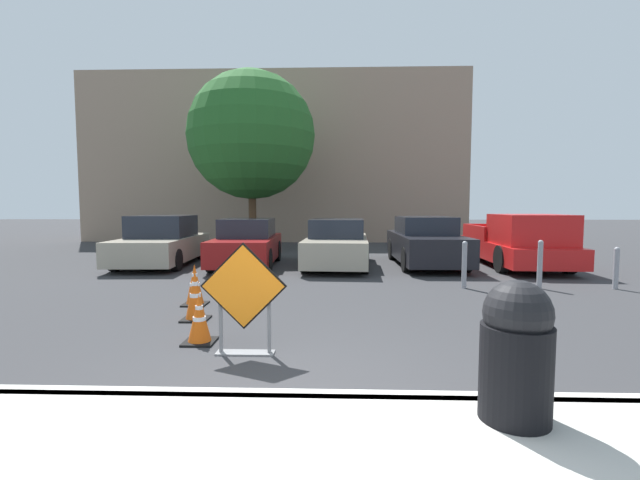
# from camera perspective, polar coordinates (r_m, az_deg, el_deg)

# --- Properties ---
(ground_plane) EXTENTS (96.00, 96.00, 0.00)m
(ground_plane) POSITION_cam_1_polar(r_m,az_deg,el_deg) (13.87, 0.22, -3.12)
(ground_plane) COLOR #333335
(sidewalk_strip) EXTENTS (31.09, 2.02, 0.14)m
(sidewalk_strip) POSITION_cam_1_polar(r_m,az_deg,el_deg) (3.27, -6.07, -28.06)
(sidewalk_strip) COLOR beige
(sidewalk_strip) RESTS_ON ground_plane
(curb_lip) EXTENTS (31.09, 0.20, 0.14)m
(curb_lip) POSITION_cam_1_polar(r_m,az_deg,el_deg) (4.15, -4.01, -20.58)
(curb_lip) COLOR beige
(curb_lip) RESTS_ON ground_plane
(road_closed_sign) EXTENTS (1.07, 0.20, 1.40)m
(road_closed_sign) POSITION_cam_1_polar(r_m,az_deg,el_deg) (5.35, -10.13, -7.30)
(road_closed_sign) COLOR black
(road_closed_sign) RESTS_ON ground_plane
(traffic_cone_nearest) EXTENTS (0.41, 0.41, 0.66)m
(traffic_cone_nearest) POSITION_cam_1_polar(r_m,az_deg,el_deg) (6.05, -15.79, -10.16)
(traffic_cone_nearest) COLOR black
(traffic_cone_nearest) RESTS_ON ground_plane
(traffic_cone_second) EXTENTS (0.42, 0.42, 0.81)m
(traffic_cone_second) POSITION_cam_1_polar(r_m,az_deg,el_deg) (7.23, -16.30, -7.14)
(traffic_cone_second) COLOR black
(traffic_cone_second) RESTS_ON ground_plane
(traffic_cone_third) EXTENTS (0.43, 0.43, 0.77)m
(traffic_cone_third) POSITION_cam_1_polar(r_m,az_deg,el_deg) (8.33, -16.36, -5.78)
(traffic_cone_third) COLOR black
(traffic_cone_third) RESTS_ON ground_plane
(parked_car_nearest) EXTENTS (2.12, 4.55, 1.55)m
(parked_car_nearest) POSITION_cam_1_polar(r_m,az_deg,el_deg) (14.38, -20.28, -0.30)
(parked_car_nearest) COLOR #A39984
(parked_car_nearest) RESTS_ON ground_plane
(parked_car_second) EXTENTS (1.87, 4.23, 1.46)m
(parked_car_second) POSITION_cam_1_polar(r_m,az_deg,el_deg) (13.33, -9.66, -0.56)
(parked_car_second) COLOR maroon
(parked_car_second) RESTS_ON ground_plane
(parked_car_third) EXTENTS (2.04, 4.52, 1.45)m
(parked_car_third) POSITION_cam_1_polar(r_m,az_deg,el_deg) (13.12, 2.29, -0.61)
(parked_car_third) COLOR #A39984
(parked_car_third) RESTS_ON ground_plane
(parked_car_fourth) EXTENTS (1.86, 4.66, 1.52)m
(parked_car_fourth) POSITION_cam_1_polar(r_m,az_deg,el_deg) (13.75, 13.85, -0.32)
(parked_car_fourth) COLOR black
(parked_car_fourth) RESTS_ON ground_plane
(pickup_truck) EXTENTS (2.21, 5.43, 1.61)m
(pickup_truck) POSITION_cam_1_polar(r_m,az_deg,el_deg) (14.29, 24.93, -0.38)
(pickup_truck) COLOR red
(pickup_truck) RESTS_ON ground_plane
(trash_bin) EXTENTS (0.55, 0.55, 1.12)m
(trash_bin) POSITION_cam_1_polar(r_m,az_deg,el_deg) (3.80, 24.70, -13.18)
(trash_bin) COLOR black
(trash_bin) RESTS_ON sidewalk_strip
(bollard_nearest) EXTENTS (0.12, 0.12, 1.06)m
(bollard_nearest) POSITION_cam_1_polar(r_m,az_deg,el_deg) (10.11, 18.69, -2.98)
(bollard_nearest) COLOR gray
(bollard_nearest) RESTS_ON ground_plane
(bollard_second) EXTENTS (0.12, 0.12, 1.09)m
(bollard_second) POSITION_cam_1_polar(r_m,az_deg,el_deg) (10.71, 27.27, -2.76)
(bollard_second) COLOR gray
(bollard_second) RESTS_ON ground_plane
(bollard_third) EXTENTS (0.12, 0.12, 0.94)m
(bollard_third) POSITION_cam_1_polar(r_m,az_deg,el_deg) (11.53, 34.77, -2.96)
(bollard_third) COLOR gray
(bollard_third) RESTS_ON ground_plane
(building_facade_backdrop) EXTENTS (20.16, 5.00, 8.78)m
(building_facade_backdrop) POSITION_cam_1_polar(r_m,az_deg,el_deg) (24.78, -5.68, 10.37)
(building_facade_backdrop) COLOR gray
(building_facade_backdrop) RESTS_ON ground_plane
(street_tree_behind_lot) EXTENTS (5.25, 5.25, 7.39)m
(street_tree_behind_lot) POSITION_cam_1_polar(r_m,az_deg,el_deg) (18.40, -9.12, 13.57)
(street_tree_behind_lot) COLOR #513823
(street_tree_behind_lot) RESTS_ON ground_plane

